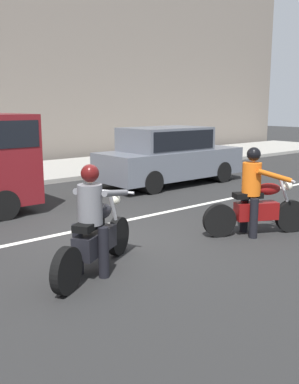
% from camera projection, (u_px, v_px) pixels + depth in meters
% --- Properties ---
extents(ground_plane, '(80.00, 80.00, 0.00)m').
position_uv_depth(ground_plane, '(112.00, 240.00, 7.73)').
color(ground_plane, '#262626').
extents(lane_marking_stripe, '(18.00, 0.14, 0.01)m').
position_uv_depth(lane_marking_stripe, '(73.00, 231.00, 8.25)').
color(lane_marking_stripe, silver).
rests_on(lane_marking_stripe, ground_plane).
extents(motorcycle_with_rider_gray, '(1.97, 1.21, 1.57)m').
position_uv_depth(motorcycle_with_rider_gray, '(94.00, 229.00, 6.13)').
color(motorcycle_with_rider_gray, black).
rests_on(motorcycle_with_rider_gray, ground_plane).
extents(motorcycle_with_rider_orange_stripe, '(1.86, 1.09, 1.62)m').
position_uv_depth(motorcycle_with_rider_orange_stripe, '(256.00, 199.00, 7.96)').
color(motorcycle_with_rider_orange_stripe, black).
rests_on(motorcycle_with_rider_orange_stripe, ground_plane).
extents(parked_sedan_slate_gray, '(4.62, 1.82, 1.72)m').
position_uv_depth(parked_sedan_slate_gray, '(169.00, 155.00, 13.05)').
color(parked_sedan_slate_gray, slate).
rests_on(parked_sedan_slate_gray, ground_plane).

